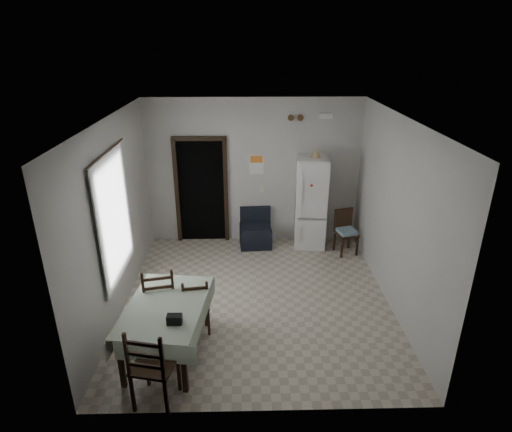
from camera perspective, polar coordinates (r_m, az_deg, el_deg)
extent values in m
plane|color=#BBAE99|center=(7.07, 0.10, -10.97)|extent=(4.50, 4.50, 0.00)
cube|color=black|center=(8.87, -7.13, 3.70)|extent=(0.90, 0.45, 2.10)
cube|color=black|center=(8.70, -10.49, 3.11)|extent=(0.08, 0.10, 2.18)
cube|color=black|center=(8.60, -4.02, 3.21)|extent=(0.08, 0.10, 2.18)
cube|color=black|center=(8.34, -7.65, 10.23)|extent=(1.06, 0.10, 0.08)
cube|color=silver|center=(6.47, -19.25, -0.15)|extent=(0.10, 1.20, 1.60)
cube|color=silver|center=(6.44, -18.31, -0.14)|extent=(0.02, 1.45, 1.85)
cylinder|color=black|center=(6.14, -19.32, 8.04)|extent=(0.02, 1.60, 0.02)
cube|color=white|center=(8.44, 0.05, 6.94)|extent=(0.28, 0.02, 0.40)
cube|color=orange|center=(8.40, 0.05, 7.58)|extent=(0.24, 0.01, 0.14)
cube|color=beige|center=(8.60, 0.72, 3.61)|extent=(0.08, 0.02, 0.12)
cylinder|color=brown|center=(8.27, 4.68, 12.94)|extent=(0.12, 0.03, 0.12)
cylinder|color=brown|center=(8.29, 5.95, 12.92)|extent=(0.12, 0.03, 0.12)
cube|color=white|center=(8.33, 9.27, 13.01)|extent=(0.25, 0.07, 0.09)
cone|color=tan|center=(8.18, 8.01, 8.33)|extent=(0.23, 0.23, 0.17)
cube|color=black|center=(5.33, -10.82, -13.37)|extent=(0.18, 0.11, 0.12)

